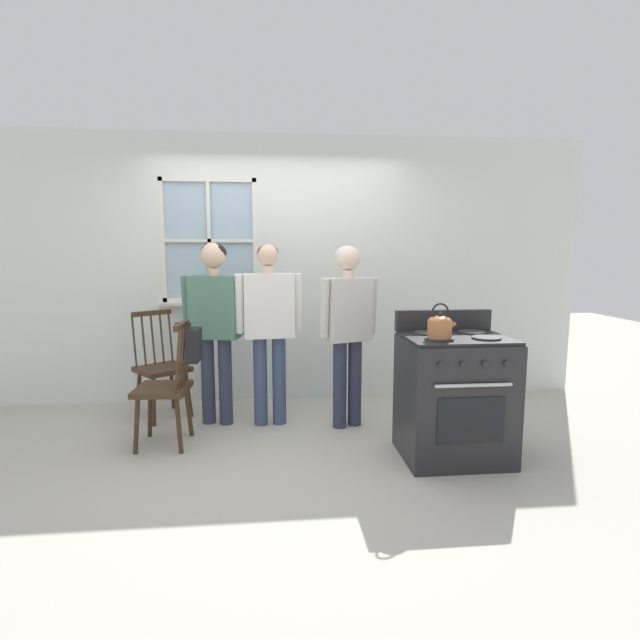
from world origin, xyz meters
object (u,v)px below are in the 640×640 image
at_px(person_elderly_left, 215,314).
at_px(chair_by_window, 165,389).
at_px(chair_near_wall, 161,369).
at_px(kettle, 440,326).
at_px(person_teen_center, 269,318).
at_px(person_adult_right, 348,318).
at_px(potted_plant, 222,296).
at_px(handbag, 194,344).
at_px(stove, 454,396).

bearing_deg(person_elderly_left, chair_by_window, -112.75).
relative_size(chair_near_wall, kettle, 4.01).
bearing_deg(person_teen_center, chair_near_wall, 158.20).
xyz_separation_m(person_elderly_left, kettle, (1.67, -1.06, 0.03)).
xyz_separation_m(person_adult_right, potted_plant, (-1.15, 0.85, 0.12)).
xyz_separation_m(chair_by_window, potted_plant, (0.36, 1.13, 0.63)).
xyz_separation_m(chair_by_window, handbag, (0.23, -0.01, 0.36)).
height_order(stove, kettle, kettle).
xyz_separation_m(chair_by_window, person_teen_center, (0.82, 0.41, 0.51)).
relative_size(chair_by_window, handbag, 3.23).
height_order(chair_by_window, potted_plant, potted_plant).
relative_size(person_adult_right, potted_plant, 7.86).
height_order(chair_near_wall, stove, stove).
bearing_deg(stove, person_adult_right, 132.81).
height_order(chair_near_wall, kettle, kettle).
distance_m(person_adult_right, potted_plant, 1.43).
xyz_separation_m(person_adult_right, stove, (0.69, -0.74, -0.49)).
height_order(person_teen_center, handbag, person_teen_center).
bearing_deg(chair_near_wall, potted_plant, -0.19).
bearing_deg(kettle, person_adult_right, 120.57).
xyz_separation_m(stove, kettle, (-0.17, -0.13, 0.55)).
relative_size(person_adult_right, handbag, 5.18).
bearing_deg(chair_by_window, chair_near_wall, -162.21).
distance_m(person_teen_center, handbag, 0.74).
distance_m(chair_by_window, stove, 2.24).
bearing_deg(chair_near_wall, kettle, -68.45).
distance_m(chair_by_window, person_elderly_left, 0.80).
bearing_deg(person_teen_center, person_adult_right, -14.80).
bearing_deg(handbag, person_teen_center, 35.54).
height_order(person_elderly_left, potted_plant, person_elderly_left).
bearing_deg(handbag, stove, -12.69).
distance_m(potted_plant, handbag, 1.19).
bearing_deg(kettle, handbag, 162.24).
xyz_separation_m(person_teen_center, potted_plant, (-0.47, 0.72, 0.13)).
distance_m(person_teen_center, kettle, 1.56).
bearing_deg(person_adult_right, potted_plant, 124.42).
xyz_separation_m(person_elderly_left, potted_plant, (0.01, 0.66, 0.09)).
relative_size(chair_by_window, person_elderly_left, 0.61).
xyz_separation_m(chair_by_window, kettle, (2.02, -0.59, 0.57)).
bearing_deg(stove, person_teen_center, 147.74).
bearing_deg(handbag, chair_by_window, 176.38).
bearing_deg(handbag, person_adult_right, 13.32).
bearing_deg(potted_plant, chair_near_wall, -142.37).
relative_size(chair_near_wall, handbag, 3.23).
xyz_separation_m(kettle, handbag, (-1.79, 0.57, -0.20)).
height_order(chair_by_window, person_adult_right, person_adult_right).
height_order(kettle, potted_plant, potted_plant).
height_order(stove, potted_plant, potted_plant).
distance_m(person_teen_center, person_adult_right, 0.69).
bearing_deg(kettle, chair_near_wall, 149.37).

